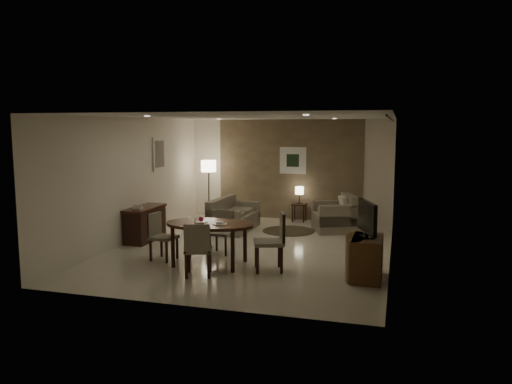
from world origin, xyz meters
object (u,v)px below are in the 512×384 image
(tv_cabinet, at_px, (367,258))
(chair_far, at_px, (221,233))
(chair_near, at_px, (198,249))
(floor_lamp, at_px, (209,190))
(chair_left, at_px, (164,237))
(dining_table, at_px, (210,244))
(chair_right, at_px, (269,242))
(sofa, at_px, (234,214))
(armchair, at_px, (334,213))
(console_desk, at_px, (145,224))
(side_table, at_px, (299,212))

(tv_cabinet, relative_size, chair_far, 1.06)
(chair_near, relative_size, floor_lamp, 0.58)
(tv_cabinet, bearing_deg, chair_left, 177.72)
(dining_table, relative_size, chair_left, 1.84)
(dining_table, height_order, floor_lamp, floor_lamp)
(chair_right, distance_m, sofa, 3.54)
(chair_left, relative_size, chair_right, 0.86)
(chair_left, height_order, floor_lamp, floor_lamp)
(chair_far, bearing_deg, dining_table, -81.75)
(dining_table, distance_m, armchair, 4.03)
(armchair, height_order, floor_lamp, floor_lamp)
(console_desk, bearing_deg, sofa, 46.80)
(chair_left, bearing_deg, console_desk, 47.57)
(tv_cabinet, relative_size, sofa, 0.55)
(console_desk, relative_size, chair_right, 1.16)
(dining_table, xyz_separation_m, side_table, (0.76, 4.59, -0.14))
(dining_table, relative_size, chair_far, 1.93)
(chair_near, distance_m, side_table, 5.33)
(console_desk, height_order, chair_near, chair_near)
(floor_lamp, bearing_deg, tv_cabinet, -44.20)
(console_desk, height_order, floor_lamp, floor_lamp)
(dining_table, relative_size, armchair, 1.66)
(chair_right, height_order, armchair, chair_right)
(chair_far, height_order, armchair, armchair)
(console_desk, distance_m, chair_right, 3.54)
(side_table, height_order, floor_lamp, floor_lamp)
(chair_right, relative_size, side_table, 2.16)
(tv_cabinet, bearing_deg, dining_table, 178.23)
(chair_near, height_order, chair_far, chair_near)
(chair_right, height_order, side_table, chair_right)
(dining_table, xyz_separation_m, chair_right, (1.13, -0.07, 0.13))
(chair_near, bearing_deg, chair_left, -54.08)
(chair_near, relative_size, sofa, 0.56)
(dining_table, bearing_deg, side_table, 80.61)
(sofa, bearing_deg, chair_left, 173.95)
(tv_cabinet, distance_m, armchair, 3.82)
(side_table, bearing_deg, armchair, -43.25)
(dining_table, xyz_separation_m, chair_near, (0.07, -0.69, 0.08))
(chair_right, xyz_separation_m, sofa, (-1.68, 3.11, -0.13))
(chair_right, bearing_deg, chair_left, -112.63)
(chair_near, xyz_separation_m, floor_lamp, (-1.76, 4.99, 0.34))
(dining_table, relative_size, chair_right, 1.59)
(chair_far, height_order, chair_left, chair_left)
(chair_left, xyz_separation_m, floor_lamp, (-0.74, 4.23, 0.35))
(chair_far, distance_m, chair_left, 1.15)
(chair_left, xyz_separation_m, chair_right, (2.08, -0.14, 0.07))
(armchair, distance_m, side_table, 1.46)
(chair_near, bearing_deg, side_table, -114.83)
(sofa, height_order, floor_lamp, floor_lamp)
(sofa, bearing_deg, chair_near, -169.02)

